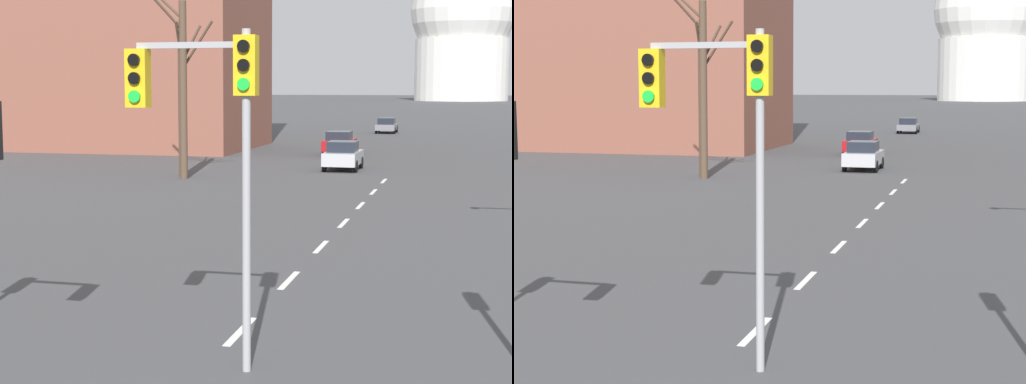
% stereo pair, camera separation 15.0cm
% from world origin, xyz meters
% --- Properties ---
extents(lane_stripe_1, '(0.16, 2.00, 0.01)m').
position_xyz_m(lane_stripe_1, '(0.00, 7.49, 0.00)').
color(lane_stripe_1, silver).
rests_on(lane_stripe_1, ground_plane).
extents(lane_stripe_2, '(0.16, 2.00, 0.01)m').
position_xyz_m(lane_stripe_2, '(0.00, 11.99, 0.00)').
color(lane_stripe_2, silver).
rests_on(lane_stripe_2, ground_plane).
extents(lane_stripe_3, '(0.16, 2.00, 0.01)m').
position_xyz_m(lane_stripe_3, '(0.00, 16.49, 0.00)').
color(lane_stripe_3, silver).
rests_on(lane_stripe_3, ground_plane).
extents(lane_stripe_4, '(0.16, 2.00, 0.01)m').
position_xyz_m(lane_stripe_4, '(0.00, 20.99, 0.00)').
color(lane_stripe_4, silver).
rests_on(lane_stripe_4, ground_plane).
extents(lane_stripe_5, '(0.16, 2.00, 0.01)m').
position_xyz_m(lane_stripe_5, '(0.00, 25.49, 0.00)').
color(lane_stripe_5, silver).
rests_on(lane_stripe_5, ground_plane).
extents(lane_stripe_6, '(0.16, 2.00, 0.01)m').
position_xyz_m(lane_stripe_6, '(0.00, 29.99, 0.00)').
color(lane_stripe_6, silver).
rests_on(lane_stripe_6, ground_plane).
extents(lane_stripe_7, '(0.16, 2.00, 0.01)m').
position_xyz_m(lane_stripe_7, '(0.00, 34.49, 0.00)').
color(lane_stripe_7, silver).
rests_on(lane_stripe_7, ground_plane).
extents(traffic_signal_centre_tall, '(2.22, 0.34, 5.64)m').
position_xyz_m(traffic_signal_centre_tall, '(0.09, 5.28, 4.28)').
color(traffic_signal_centre_tall, '#9E9EA3').
rests_on(traffic_signal_centre_tall, ground_plane).
extents(sedan_near_left, '(1.91, 3.85, 1.63)m').
position_xyz_m(sedan_near_left, '(-2.80, 39.46, 0.83)').
color(sedan_near_left, '#B7B7BC').
rests_on(sedan_near_left, ground_plane).
extents(sedan_near_right, '(1.93, 4.06, 1.63)m').
position_xyz_m(sedan_near_right, '(-4.58, 49.71, 0.83)').
color(sedan_near_right, maroon).
rests_on(sedan_near_right, ground_plane).
extents(sedan_mid_centre, '(1.96, 4.09, 1.51)m').
position_xyz_m(sedan_mid_centre, '(-4.14, 77.50, 0.77)').
color(sedan_mid_centre, slate).
rests_on(sedan_mid_centre, ground_plane).
extents(bare_tree_left_near, '(3.21, 3.93, 10.81)m').
position_xyz_m(bare_tree_left_near, '(-10.12, 33.04, 4.98)').
color(bare_tree_left_near, brown).
rests_on(bare_tree_left_near, ground_plane).
extents(bare_tree_left_far, '(2.09, 1.60, 7.98)m').
position_xyz_m(bare_tree_left_far, '(-10.37, 34.06, 3.73)').
color(bare_tree_left_far, brown).
rests_on(bare_tree_left_far, ground_plane).
extents(capitol_dome, '(30.86, 30.86, 43.59)m').
position_xyz_m(capitol_dome, '(0.00, 259.77, 21.23)').
color(capitol_dome, silver).
rests_on(capitol_dome, ground_plane).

